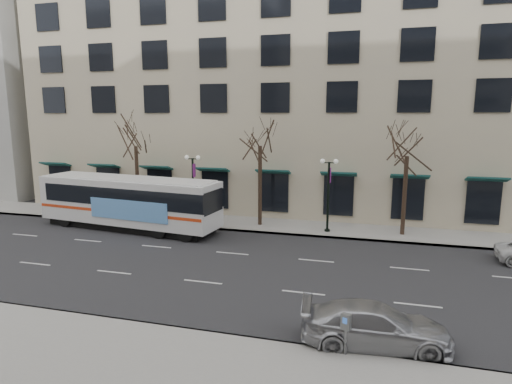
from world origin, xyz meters
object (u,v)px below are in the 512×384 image
(tree_far_mid, at_px, (260,132))
(tree_far_right, at_px, (408,142))
(silver_car, at_px, (376,326))
(lamp_post_right, at_px, (328,192))
(pay_station, at_px, (346,325))
(tree_far_left, at_px, (135,134))
(city_bus, at_px, (130,201))
(lamp_post_left, at_px, (193,186))

(tree_far_mid, bearing_deg, tree_far_right, -0.00)
(tree_far_right, bearing_deg, silver_car, -96.91)
(lamp_post_right, distance_m, silver_car, 14.91)
(lamp_post_right, xyz_separation_m, silver_car, (3.17, -14.40, -2.18))
(tree_far_right, bearing_deg, pay_station, -99.86)
(tree_far_mid, bearing_deg, pay_station, -65.90)
(tree_far_left, xyz_separation_m, city_bus, (1.12, -3.07, -4.65))
(tree_far_mid, distance_m, silver_car, 18.16)
(tree_far_left, xyz_separation_m, tree_far_right, (20.00, 0.00, -0.28))
(tree_far_left, distance_m, lamp_post_left, 6.29)
(lamp_post_left, bearing_deg, lamp_post_right, 0.00)
(tree_far_mid, relative_size, city_bus, 0.61)
(tree_far_right, relative_size, silver_car, 1.53)
(lamp_post_left, xyz_separation_m, pay_station, (12.19, -15.50, -1.75))
(tree_far_mid, xyz_separation_m, lamp_post_right, (5.01, -0.60, -3.96))
(tree_far_left, relative_size, city_bus, 0.59)
(city_bus, bearing_deg, lamp_post_left, 39.28)
(tree_far_right, xyz_separation_m, silver_car, (-1.82, -15.00, -5.66))
(lamp_post_left, xyz_separation_m, silver_car, (13.17, -14.40, -2.18))
(tree_far_left, distance_m, pay_station, 24.20)
(tree_far_mid, height_order, lamp_post_right, tree_far_mid)
(pay_station, bearing_deg, city_bus, 163.62)
(tree_far_mid, relative_size, pay_station, 5.91)
(tree_far_mid, xyz_separation_m, pay_station, (7.20, -16.10, -5.71))
(tree_far_right, xyz_separation_m, lamp_post_left, (-14.99, -0.60, -3.48))
(tree_far_right, distance_m, city_bus, 19.63)
(tree_far_mid, height_order, city_bus, tree_far_mid)
(lamp_post_right, relative_size, city_bus, 0.37)
(tree_far_mid, distance_m, pay_station, 18.54)
(tree_far_left, height_order, city_bus, tree_far_left)
(lamp_post_left, relative_size, city_bus, 0.37)
(city_bus, xyz_separation_m, pay_station, (16.09, -13.03, -0.85))
(lamp_post_right, relative_size, pay_station, 3.60)
(lamp_post_left, bearing_deg, tree_far_right, 2.29)
(tree_far_right, xyz_separation_m, pay_station, (-2.80, -16.10, -5.22))
(tree_far_left, relative_size, silver_car, 1.59)
(tree_far_mid, height_order, lamp_post_left, tree_far_mid)
(pay_station, bearing_deg, tree_far_mid, 136.72)
(silver_car, bearing_deg, lamp_post_left, 36.67)
(tree_far_right, distance_m, lamp_post_right, 6.11)
(tree_far_left, height_order, pay_station, tree_far_left)
(tree_far_mid, relative_size, lamp_post_right, 1.64)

